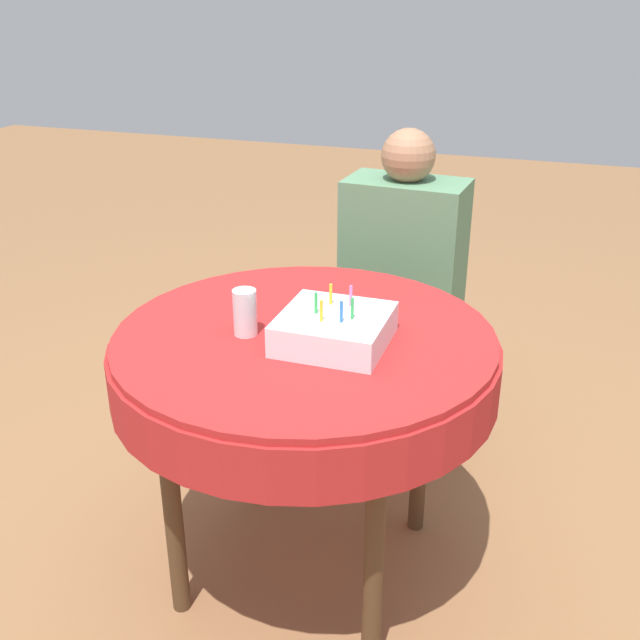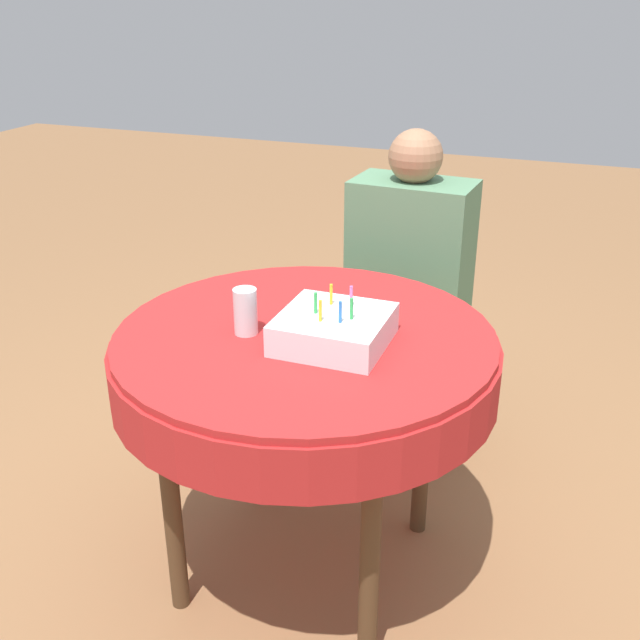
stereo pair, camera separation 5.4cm
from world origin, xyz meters
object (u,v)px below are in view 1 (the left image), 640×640
chair (407,311)px  birthday_cake (334,329)px  person (402,266)px  drinking_glass (245,312)px

chair → birthday_cake: chair is taller
person → chair: bearing=90.0°
person → birthday_cake: person is taller
chair → birthday_cake: size_ratio=3.47×
birthday_cake → person: bearing=90.9°
chair → birthday_cake: bearing=-85.7°
chair → drinking_glass: (-0.23, -0.93, 0.35)m
person → birthday_cake: (0.01, -0.82, 0.12)m
drinking_glass → birthday_cake: bearing=5.5°
drinking_glass → chair: bearing=76.3°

